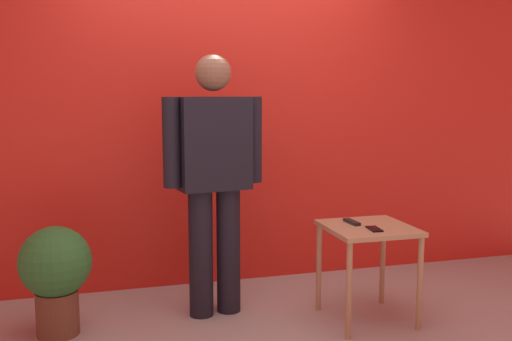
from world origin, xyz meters
The scene contains 6 objects.
back_wall_red centered at (0.00, 1.33, 1.33)m, with size 6.20×0.12×2.66m, color red.
standing_person centered at (-0.26, 0.63, 0.98)m, with size 0.69×0.29×1.74m.
side_table centered at (0.68, 0.25, 0.54)m, with size 0.55×0.55×0.64m.
cell_phone centered at (0.67, 0.14, 0.64)m, with size 0.07×0.14×0.01m, color black.
tv_remote centered at (0.61, 0.34, 0.65)m, with size 0.04×0.17×0.02m, color black.
potted_plant centered at (-1.28, 0.55, 0.41)m, with size 0.44×0.44×0.69m.
Camera 1 is at (-1.00, -3.06, 1.50)m, focal length 40.15 mm.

